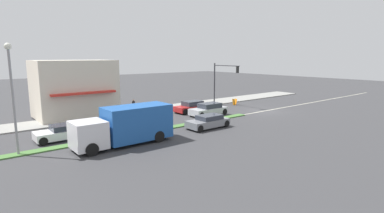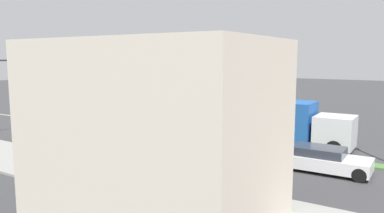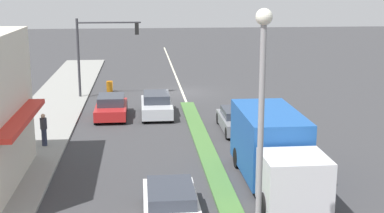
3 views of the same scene
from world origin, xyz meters
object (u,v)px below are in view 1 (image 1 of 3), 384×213
Objects in this scene: traffic_signal_main at (222,77)px; street_lamp at (12,85)px; delivery_truck at (127,125)px; sedan_silver at (209,110)px; suv_grey at (208,122)px; hatchback_red at (192,107)px; pedestrian at (134,106)px; van_white at (65,132)px; warning_aframe_sign at (235,102)px.

traffic_signal_main is 25.90m from street_lamp.
sedan_silver is (4.40, -12.29, -0.79)m from delivery_truck.
delivery_truck is at bearing 90.00° from suv_grey.
hatchback_red is at bearing -75.30° from street_lamp.
pedestrian is at bearing 12.60° from suv_grey.
van_white is (-2.80, 15.32, -0.05)m from hatchback_red.
warning_aframe_sign is (-2.51, -14.12, -0.56)m from pedestrian.
warning_aframe_sign is at bearing -106.89° from traffic_signal_main.
suv_grey is at bearing -98.20° from street_lamp.
suv_grey is (-10.24, -2.29, -0.39)m from pedestrian.
traffic_signal_main is 7.00m from hatchback_red.
delivery_truck reaches higher than pedestrian.
street_lamp reaches higher than suv_grey.
delivery_truck is (-10.24, 5.99, 0.48)m from pedestrian.
suv_grey is (-2.20, -15.26, -4.18)m from street_lamp.
street_lamp is at bearing 103.69° from traffic_signal_main.
delivery_truck reaches higher than sedan_silver.
traffic_signal_main is at bearing -79.62° from van_white.
sedan_silver is at bearing -90.00° from van_white.
pedestrian is 0.40× the size of suv_grey.
pedestrian is 0.40× the size of hatchback_red.
traffic_signal_main is at bearing -76.31° from street_lamp.
street_lamp is 15.98m from suv_grey.
suv_grey is (-4.40, -11.53, -0.00)m from van_white.
pedestrian reaches higher than sedan_silver.
hatchback_red is at bearing -79.65° from van_white.
pedestrian is 1.97× the size of warning_aframe_sign.
traffic_signal_main reaches higher than pedestrian.
suv_grey is at bearing 137.64° from sedan_silver.
traffic_signal_main is 1.36× the size of suv_grey.
street_lamp is at bearing 104.70° from hatchback_red.
suv_grey is at bearing 123.17° from warning_aframe_sign.
traffic_signal_main reaches higher than van_white.
hatchback_red is (-3.04, -6.08, -0.34)m from pedestrian.
sedan_silver reaches higher than suv_grey.
van_white is at bearing 36.47° from delivery_truck.
delivery_truck is 8.32m from suv_grey.
pedestrian is at bearing -30.31° from delivery_truck.
delivery_truck is at bearing 149.69° from pedestrian.
traffic_signal_main reaches higher than sedan_silver.
traffic_signal_main is at bearing -65.38° from delivery_truck.
traffic_signal_main is 3.40× the size of pedestrian.
traffic_signal_main is 1.25× the size of van_white.
warning_aframe_sign is (-0.59, -1.94, -3.47)m from traffic_signal_main.
van_white is at bearing 90.00° from sedan_silver.
sedan_silver is at bearing -70.30° from delivery_truck.
street_lamp is 19.83m from sedan_silver.
delivery_truck is at bearing -143.53° from van_white.
warning_aframe_sign is at bearing -68.96° from delivery_truck.
warning_aframe_sign is 14.14m from suv_grey.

